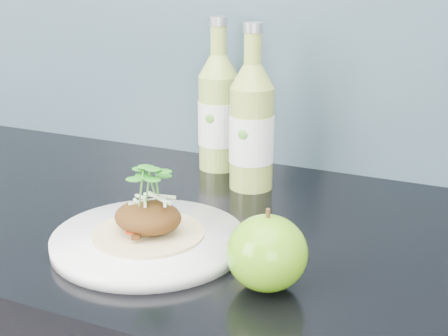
{
  "coord_description": "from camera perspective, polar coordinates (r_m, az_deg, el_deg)",
  "views": [
    {
      "loc": [
        0.34,
        0.95,
        1.25
      ],
      "look_at": [
        0.02,
        1.64,
        1.0
      ],
      "focal_mm": 50.0,
      "sensor_mm": 36.0,
      "label": 1
    }
  ],
  "objects": [
    {
      "name": "pork_taco",
      "position": [
        0.81,
        -6.98,
        -4.24
      ],
      "size": [
        0.15,
        0.15,
        0.1
      ],
      "color": "tan",
      "rests_on": "dinner_plate"
    },
    {
      "name": "green_apple",
      "position": [
        0.7,
        3.96,
        -7.75
      ],
      "size": [
        0.1,
        0.1,
        0.1
      ],
      "rotation": [
        0.0,
        0.0,
        0.11
      ],
      "color": "#4C860E",
      "rests_on": "kitchen_counter"
    },
    {
      "name": "dinner_plate",
      "position": [
        0.82,
        -6.88,
        -6.56
      ],
      "size": [
        0.26,
        0.26,
        0.02
      ],
      "color": "white",
      "rests_on": "kitchen_counter"
    },
    {
      "name": "cider_bottle_left",
      "position": [
        1.09,
        -0.5,
        5.07
      ],
      "size": [
        0.09,
        0.09,
        0.26
      ],
      "rotation": [
        0.0,
        0.0,
        0.38
      ],
      "color": "#9CB74C",
      "rests_on": "kitchen_counter"
    },
    {
      "name": "cider_bottle_right",
      "position": [
        1.0,
        2.54,
        3.71
      ],
      "size": [
        0.09,
        0.09,
        0.26
      ],
      "rotation": [
        0.0,
        0.0,
        -0.31
      ],
      "color": "#9AAD48",
      "rests_on": "kitchen_counter"
    }
  ]
}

